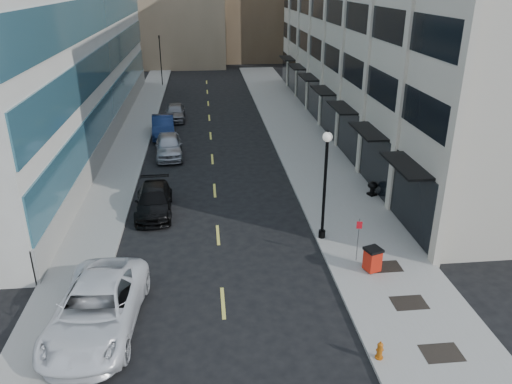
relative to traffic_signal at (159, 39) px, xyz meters
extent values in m
plane|color=black|center=(5.50, -48.00, -5.72)|extent=(160.00, 160.00, 0.00)
cube|color=gray|center=(13.00, -28.00, -5.64)|extent=(5.00, 80.00, 0.15)
cube|color=gray|center=(-1.00, -28.00, -5.64)|extent=(3.00, 80.00, 0.15)
cube|color=#B8AD9B|center=(22.50, -21.00, 3.28)|extent=(14.00, 46.00, 18.00)
cube|color=black|center=(15.52, -21.00, -3.72)|extent=(0.18, 46.00, 3.60)
cube|color=black|center=(15.53, -21.00, 0.78)|extent=(0.12, 46.00, 1.80)
cube|color=black|center=(15.53, -21.00, 4.28)|extent=(0.12, 46.00, 1.80)
cube|color=#B8AD9B|center=(15.50, -44.00, 3.28)|extent=(0.35, 0.60, 18.00)
cube|color=#B8AD9B|center=(15.50, -38.00, 3.28)|extent=(0.35, 0.60, 18.00)
cube|color=#B8AD9B|center=(15.50, -32.00, 3.28)|extent=(0.35, 0.60, 18.00)
cube|color=#B8AD9B|center=(15.50, -26.00, 3.28)|extent=(0.35, 0.60, 18.00)
cube|color=#B8AD9B|center=(15.50, -20.00, 3.28)|extent=(0.35, 0.60, 18.00)
cube|color=#B8AD9B|center=(15.50, -14.00, 3.28)|extent=(0.35, 0.60, 18.00)
cube|color=#B8AD9B|center=(15.50, -8.00, 3.28)|extent=(0.35, 0.60, 18.00)
cube|color=#B8AD9B|center=(15.50, -2.00, 3.28)|extent=(0.35, 0.60, 18.00)
cube|color=black|center=(14.85, -41.00, -1.82)|extent=(1.30, 4.00, 0.12)
cube|color=black|center=(14.85, -35.00, -1.82)|extent=(1.30, 4.00, 0.12)
cube|color=black|center=(14.85, -29.00, -1.82)|extent=(1.30, 4.00, 0.12)
cube|color=black|center=(14.85, -23.00, -1.82)|extent=(1.30, 4.00, 0.12)
cube|color=black|center=(14.85, -17.00, -1.82)|extent=(1.30, 4.00, 0.12)
cube|color=black|center=(14.85, -11.00, -1.82)|extent=(1.30, 4.00, 0.12)
cube|color=black|center=(14.85, -5.00, -1.82)|extent=(1.30, 4.00, 0.12)
cube|color=gray|center=(-2.46, -21.00, -4.82)|extent=(0.20, 46.00, 1.80)
cube|color=#336678|center=(-2.47, -21.00, -2.72)|extent=(0.14, 45.60, 2.40)
cube|color=#336678|center=(-2.47, -21.00, 0.78)|extent=(0.14, 45.60, 2.40)
cube|color=#336678|center=(-2.47, -21.00, 4.28)|extent=(0.14, 45.60, 2.40)
cube|color=black|center=(13.10, -50.00, -5.56)|extent=(1.40, 1.00, 0.01)
cube|color=black|center=(13.10, -47.00, -5.56)|extent=(1.40, 1.00, 0.01)
cube|color=black|center=(13.10, -44.20, -5.56)|extent=(1.40, 1.00, 0.01)
cube|color=#D8CC4C|center=(5.50, -46.00, -5.71)|extent=(0.15, 2.20, 0.01)
cube|color=#D8CC4C|center=(5.50, -40.00, -5.71)|extent=(0.15, 2.20, 0.01)
cube|color=#D8CC4C|center=(5.50, -34.00, -5.71)|extent=(0.15, 2.20, 0.01)
cube|color=#D8CC4C|center=(5.50, -28.00, -5.71)|extent=(0.15, 2.20, 0.01)
cube|color=#D8CC4C|center=(5.50, -22.00, -5.71)|extent=(0.15, 2.20, 0.01)
cube|color=#D8CC4C|center=(5.50, -16.00, -5.71)|extent=(0.15, 2.20, 0.01)
cube|color=#D8CC4C|center=(5.50, -10.00, -5.71)|extent=(0.15, 2.20, 0.01)
cube|color=#D8CC4C|center=(5.50, -4.00, -5.71)|extent=(0.15, 2.20, 0.01)
cube|color=#D8CC4C|center=(5.50, 2.00, -5.71)|extent=(0.15, 2.20, 0.01)
cylinder|color=black|center=(0.00, 0.00, -2.72)|extent=(0.12, 0.12, 6.00)
imported|color=black|center=(0.00, 0.00, 0.27)|extent=(0.66, 0.66, 1.98)
imported|color=white|center=(0.70, -47.16, -4.80)|extent=(3.51, 6.82, 1.84)
imported|color=black|center=(1.98, -36.86, -5.00)|extent=(2.21, 5.04, 1.44)
imported|color=#9C9EA4|center=(2.30, -27.00, -4.88)|extent=(2.32, 5.06, 1.68)
imported|color=#122146|center=(1.52, -21.61, -4.87)|extent=(2.18, 5.27, 1.70)
imported|color=slate|center=(2.30, -16.42, -4.95)|extent=(1.86, 4.55, 1.54)
cylinder|color=#BF590D|center=(10.80, -50.00, -5.54)|extent=(0.28, 0.28, 0.05)
cylinder|color=#BF590D|center=(10.80, -50.00, -5.28)|extent=(0.19, 0.19, 0.48)
sphere|color=#BF590D|center=(10.80, -50.00, -5.02)|extent=(0.21, 0.21, 0.21)
cylinder|color=#BF590D|center=(10.80, -50.00, -4.91)|extent=(0.06, 0.06, 0.09)
cylinder|color=#BF590D|center=(10.80, -50.00, -5.21)|extent=(0.25, 0.10, 0.10)
cylinder|color=#BF590D|center=(10.80, -50.02, -5.21)|extent=(0.14, 0.15, 0.13)
cube|color=#B71C0C|center=(12.34, -44.43, -5.02)|extent=(0.79, 0.79, 1.00)
cube|color=black|center=(12.34, -44.43, -4.49)|extent=(0.89, 0.89, 0.12)
cylinder|color=black|center=(12.14, -44.10, -5.46)|extent=(0.06, 0.22, 0.22)
cylinder|color=black|center=(12.54, -44.10, -5.46)|extent=(0.06, 0.22, 0.22)
cylinder|color=black|center=(10.80, -41.09, -5.37)|extent=(0.35, 0.35, 0.39)
cylinder|color=black|center=(10.80, -41.09, -2.86)|extent=(0.15, 0.15, 4.99)
sphere|color=silver|center=(10.80, -41.09, -0.20)|extent=(0.48, 0.48, 0.48)
cone|color=black|center=(10.80, -41.09, 0.07)|extent=(0.13, 0.13, 0.20)
cylinder|color=slate|center=(11.90, -43.50, -4.47)|extent=(0.04, 0.04, 2.20)
cube|color=red|center=(11.90, -43.52, -3.69)|extent=(0.26, 0.07, 0.35)
cube|color=black|center=(15.10, -36.07, -5.50)|extent=(0.61, 0.61, 0.13)
cylinder|color=black|center=(15.10, -36.07, -5.23)|extent=(0.29, 0.29, 0.45)
ellipsoid|color=black|center=(15.10, -36.07, -4.92)|extent=(0.63, 0.63, 0.44)
camera|label=1|loc=(5.06, -63.25, 6.69)|focal=35.00mm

